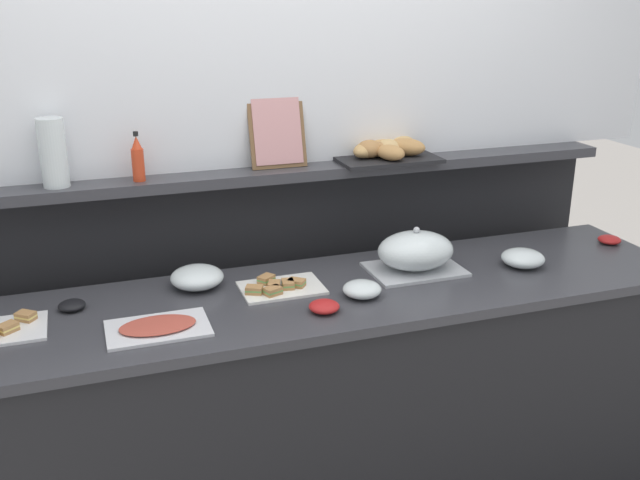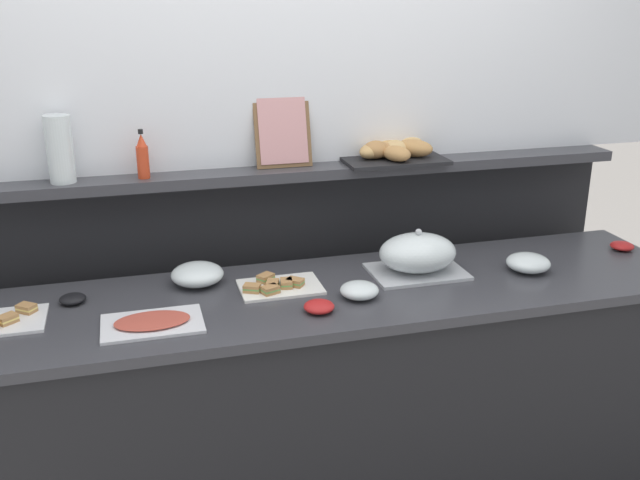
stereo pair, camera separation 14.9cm
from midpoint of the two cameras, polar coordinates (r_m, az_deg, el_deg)
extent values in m
plane|color=slate|center=(3.42, -4.94, -14.80)|extent=(12.00, 12.00, 0.00)
cube|color=black|center=(2.69, -1.96, -13.73)|extent=(2.71, 0.59, 0.90)
cube|color=#38383D|center=(2.46, -2.09, -4.57)|extent=(2.75, 0.63, 0.03)
cube|color=black|center=(3.02, -4.78, -6.17)|extent=(2.76, 0.08, 1.23)
cube|color=#38383D|center=(2.76, -4.88, 5.42)|extent=(2.76, 0.22, 0.04)
cube|color=white|center=(2.48, -4.79, -3.85)|extent=(0.28, 0.19, 0.01)
cube|color=#AD7A47|center=(2.46, -5.39, -3.83)|extent=(0.06, 0.07, 0.01)
cube|color=#66994C|center=(2.46, -5.40, -3.66)|extent=(0.06, 0.07, 0.01)
cube|color=#AD7A47|center=(2.45, -5.41, -3.49)|extent=(0.06, 0.07, 0.01)
cube|color=#AD7A47|center=(2.43, -7.01, -4.15)|extent=(0.07, 0.06, 0.01)
cube|color=#66994C|center=(2.43, -7.01, -3.98)|extent=(0.07, 0.06, 0.01)
cube|color=#AD7A47|center=(2.43, -7.02, -3.80)|extent=(0.07, 0.06, 0.01)
cube|color=#AD7A47|center=(2.42, -5.53, -4.26)|extent=(0.07, 0.06, 0.01)
cube|color=#66994C|center=(2.42, -5.53, -4.08)|extent=(0.07, 0.06, 0.01)
cube|color=#AD7A47|center=(2.41, -5.54, -3.91)|extent=(0.07, 0.06, 0.01)
cube|color=#AD7A47|center=(2.48, -3.60, -3.61)|extent=(0.07, 0.07, 0.01)
cube|color=#66994C|center=(2.47, -3.60, -3.44)|extent=(0.07, 0.07, 0.01)
cube|color=#AD7A47|center=(2.47, -3.61, -3.27)|extent=(0.07, 0.07, 0.01)
cube|color=#AD7A47|center=(2.47, -4.30, -3.71)|extent=(0.05, 0.06, 0.01)
cube|color=#66994C|center=(2.47, -4.30, -3.54)|extent=(0.05, 0.06, 0.01)
cube|color=#AD7A47|center=(2.46, -4.31, -3.37)|extent=(0.05, 0.06, 0.01)
cube|color=#AD7A47|center=(2.52, -5.99, -3.30)|extent=(0.07, 0.07, 0.01)
cube|color=#66994C|center=(2.51, -6.00, -3.14)|extent=(0.07, 0.07, 0.01)
cube|color=#AD7A47|center=(2.51, -6.01, -2.97)|extent=(0.07, 0.07, 0.01)
cube|color=#AD7A47|center=(2.39, -25.25, -6.49)|extent=(0.07, 0.07, 0.01)
cube|color=#E5C666|center=(2.38, -25.28, -6.32)|extent=(0.07, 0.07, 0.01)
cube|color=#AD7A47|center=(2.38, -25.30, -6.15)|extent=(0.07, 0.07, 0.01)
cube|color=#AD7A47|center=(2.44, -24.01, -5.75)|extent=(0.07, 0.07, 0.01)
cube|color=#E5C666|center=(2.44, -24.03, -5.58)|extent=(0.07, 0.07, 0.01)
cube|color=#AD7A47|center=(2.43, -24.06, -5.41)|extent=(0.07, 0.07, 0.01)
cube|color=silver|center=(2.26, -14.64, -6.86)|extent=(0.31, 0.20, 0.01)
ellipsoid|color=#B24738|center=(2.26, -14.66, -6.61)|extent=(0.23, 0.14, 0.01)
cube|color=#B7BABF|center=(2.64, 5.96, -2.36)|extent=(0.34, 0.24, 0.01)
ellipsoid|color=silver|center=(2.62, 6.02, -0.85)|extent=(0.28, 0.23, 0.14)
sphere|color=#B7BABF|center=(2.59, 6.08, 0.78)|extent=(0.02, 0.02, 0.02)
ellipsoid|color=silver|center=(2.41, 1.60, -3.96)|extent=(0.13, 0.13, 0.05)
ellipsoid|color=#E5CC66|center=(2.41, 1.60, -4.16)|extent=(0.10, 0.10, 0.03)
ellipsoid|color=silver|center=(2.75, 14.38, -1.42)|extent=(0.16, 0.16, 0.06)
ellipsoid|color=#BF4C3F|center=(2.76, 14.36, -1.64)|extent=(0.12, 0.12, 0.04)
ellipsoid|color=silver|center=(2.53, -11.43, -2.94)|extent=(0.18, 0.18, 0.07)
ellipsoid|color=#F28C4C|center=(2.53, -11.41, -3.22)|extent=(0.14, 0.14, 0.04)
ellipsoid|color=red|center=(3.11, 20.80, 0.01)|extent=(0.09, 0.09, 0.03)
ellipsoid|color=black|center=(2.48, -20.80, -4.90)|extent=(0.09, 0.09, 0.03)
ellipsoid|color=red|center=(2.30, -1.52, -5.34)|extent=(0.10, 0.10, 0.03)
cylinder|color=red|center=(2.62, -15.87, 5.76)|extent=(0.04, 0.04, 0.12)
cone|color=red|center=(2.61, -16.03, 7.47)|extent=(0.04, 0.04, 0.04)
cylinder|color=black|center=(2.60, -16.09, 8.12)|extent=(0.02, 0.02, 0.02)
cube|color=black|center=(2.86, 3.76, 6.51)|extent=(0.40, 0.26, 0.02)
ellipsoid|color=#AD7A47|center=(2.82, 2.45, 7.25)|extent=(0.15, 0.15, 0.07)
ellipsoid|color=tan|center=(2.92, 3.48, 7.53)|extent=(0.17, 0.13, 0.06)
ellipsoid|color=tan|center=(2.83, 2.16, 7.18)|extent=(0.17, 0.16, 0.06)
ellipsoid|color=tan|center=(2.97, 5.15, 7.78)|extent=(0.17, 0.16, 0.07)
ellipsoid|color=#AD7A47|center=(2.84, 3.16, 7.23)|extent=(0.15, 0.16, 0.06)
ellipsoid|color=#B7844C|center=(2.78, 4.11, 6.95)|extent=(0.13, 0.15, 0.06)
ellipsoid|color=#B7844C|center=(2.87, 5.41, 7.39)|extent=(0.18, 0.18, 0.07)
ellipsoid|color=tan|center=(2.86, 3.98, 7.34)|extent=(0.14, 0.15, 0.07)
cube|color=brown|center=(2.73, -5.03, 8.71)|extent=(0.21, 0.08, 0.28)
cube|color=#CC8C8C|center=(2.72, -4.99, 8.73)|extent=(0.18, 0.07, 0.25)
cylinder|color=silver|center=(2.62, -22.03, 6.45)|extent=(0.09, 0.09, 0.24)
camera|label=1|loc=(0.07, -91.70, -0.60)|focal=40.18mm
camera|label=2|loc=(0.07, 88.30, 0.60)|focal=40.18mm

